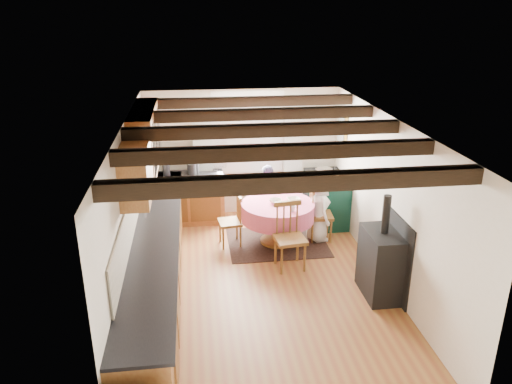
{
  "coord_description": "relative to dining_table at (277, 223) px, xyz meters",
  "views": [
    {
      "loc": [
        -0.91,
        -6.2,
        3.86
      ],
      "look_at": [
        0.0,
        0.8,
        1.15
      ],
      "focal_mm": 34.77,
      "sensor_mm": 36.0,
      "label": 1
    }
  ],
  "objects": [
    {
      "name": "bowl_a",
      "position": [
        0.28,
        0.05,
        0.4
      ],
      "size": [
        0.25,
        0.25,
        0.05
      ],
      "primitive_type": "imported",
      "rotation": [
        0.0,
        0.0,
        0.15
      ],
      "color": "silver",
      "rests_on": "dining_table"
    },
    {
      "name": "canister_tall",
      "position": [
        -1.85,
        1.08,
        0.67
      ],
      "size": [
        0.13,
        0.13,
        0.23
      ],
      "primitive_type": "cylinder",
      "color": "#262628",
      "rests_on": "worktop_back"
    },
    {
      "name": "child_far",
      "position": [
        -0.06,
        0.81,
        0.21
      ],
      "size": [
        0.43,
        0.3,
        1.15
      ],
      "primitive_type": "imported",
      "rotation": [
        0.0,
        0.0,
        3.09
      ],
      "color": "#2B2A41",
      "rests_on": "floor"
    },
    {
      "name": "window_frame",
      "position": [
        -0.33,
        1.43,
        1.23
      ],
      "size": [
        1.34,
        0.03,
        1.54
      ],
      "primitive_type": "cube",
      "color": "white",
      "rests_on": "wall_back"
    },
    {
      "name": "cup",
      "position": [
        0.17,
        -0.37,
        0.42
      ],
      "size": [
        0.15,
        0.15,
        0.1
      ],
      "primitive_type": "imported",
      "rotation": [
        0.0,
        0.0,
        5.37
      ],
      "color": "silver",
      "rests_on": "dining_table"
    },
    {
      "name": "aga_range",
      "position": [
        1.04,
        0.75,
        0.1
      ],
      "size": [
        0.66,
        1.02,
        0.94
      ],
      "primitive_type": null,
      "color": "#0C3228",
      "rests_on": "floor"
    },
    {
      "name": "bowl_b",
      "position": [
        -0.04,
        0.01,
        0.4
      ],
      "size": [
        0.28,
        0.28,
        0.06
      ],
      "primitive_type": "imported",
      "rotation": [
        0.0,
        0.0,
        4.25
      ],
      "color": "silver",
      "rests_on": "dining_table"
    },
    {
      "name": "beam_c",
      "position": [
        -0.43,
        -1.31,
        1.94
      ],
      "size": [
        3.6,
        0.16,
        0.16
      ],
      "primitive_type": "cube",
      "color": "black",
      "rests_on": "ceiling"
    },
    {
      "name": "ceiling",
      "position": [
        -0.43,
        -1.31,
        2.03
      ],
      "size": [
        3.6,
        5.5,
        0.0
      ],
      "primitive_type": "cube",
      "color": "white",
      "rests_on": "ground"
    },
    {
      "name": "base_cabinet_left",
      "position": [
        -1.93,
        -1.31,
        0.07
      ],
      "size": [
        0.6,
        5.3,
        0.88
      ],
      "primitive_type": "cube",
      "color": "olive",
      "rests_on": "floor"
    },
    {
      "name": "beam_b",
      "position": [
        -0.43,
        -2.31,
        1.94
      ],
      "size": [
        3.6,
        0.16,
        0.16
      ],
      "primitive_type": "cube",
      "color": "black",
      "rests_on": "ceiling"
    },
    {
      "name": "wall_front",
      "position": [
        -0.43,
        -4.06,
        0.83
      ],
      "size": [
        3.6,
        0.0,
        2.4
      ],
      "primitive_type": "cube",
      "color": "silver",
      "rests_on": "ground"
    },
    {
      "name": "chair_near",
      "position": [
        0.05,
        -0.85,
        0.16
      ],
      "size": [
        0.5,
        0.52,
        1.05
      ],
      "primitive_type": null,
      "rotation": [
        0.0,
        0.0,
        0.11
      ],
      "color": "brown",
      "rests_on": "floor"
    },
    {
      "name": "cast_iron_stove",
      "position": [
        1.15,
        -1.76,
        0.38
      ],
      "size": [
        0.45,
        0.75,
        1.5
      ],
      "primitive_type": null,
      "color": "black",
      "rests_on": "floor"
    },
    {
      "name": "curtain_rod",
      "position": [
        -0.33,
        1.34,
        1.83
      ],
      "size": [
        2.0,
        0.03,
        0.03
      ],
      "primitive_type": "cylinder",
      "rotation": [
        0.0,
        1.57,
        0.0
      ],
      "color": "black",
      "rests_on": "wall_back"
    },
    {
      "name": "wall_cabinet_solid",
      "position": [
        -2.06,
        -1.61,
        1.53
      ],
      "size": [
        0.34,
        0.9,
        0.7
      ],
      "primitive_type": "cube",
      "color": "olive",
      "rests_on": "wall_left"
    },
    {
      "name": "worktop_left",
      "position": [
        -1.91,
        -1.31,
        0.53
      ],
      "size": [
        0.64,
        5.3,
        0.04
      ],
      "primitive_type": "cube",
      "color": "black",
      "rests_on": "base_cabinet_left"
    },
    {
      "name": "chair_right",
      "position": [
        0.76,
        0.06,
        0.12
      ],
      "size": [
        0.47,
        0.45,
        0.97
      ],
      "primitive_type": null,
      "rotation": [
        0.0,
        0.0,
        1.49
      ],
      "color": "brown",
      "rests_on": "floor"
    },
    {
      "name": "wall_plate",
      "position": [
        0.62,
        1.41,
        1.33
      ],
      "size": [
        0.3,
        0.02,
        0.3
      ],
      "primitive_type": "cylinder",
      "rotation": [
        1.57,
        0.0,
        0.0
      ],
      "color": "silver",
      "rests_on": "wall_back"
    },
    {
      "name": "beam_d",
      "position": [
        -0.43,
        -0.31,
        1.94
      ],
      "size": [
        3.6,
        0.16,
        0.16
      ],
      "primitive_type": "cube",
      "color": "black",
      "rests_on": "ceiling"
    },
    {
      "name": "beam_e",
      "position": [
        -0.43,
        0.69,
        1.94
      ],
      "size": [
        3.6,
        0.16,
        0.16
      ],
      "primitive_type": "cube",
      "color": "black",
      "rests_on": "ceiling"
    },
    {
      "name": "splash_back",
      "position": [
        -1.43,
        1.42,
        0.83
      ],
      "size": [
        1.4,
        0.02,
        0.55
      ],
      "primitive_type": "cube",
      "color": "beige",
      "rests_on": "wall_back"
    },
    {
      "name": "chair_left",
      "position": [
        -0.8,
        0.04,
        0.08
      ],
      "size": [
        0.44,
        0.43,
        0.9
      ],
      "primitive_type": null,
      "rotation": [
        0.0,
        0.0,
        -1.46
      ],
      "color": "brown",
      "rests_on": "floor"
    },
    {
      "name": "floor",
      "position": [
        -0.43,
        -1.31,
        -0.37
      ],
      "size": [
        3.6,
        5.5,
        0.0
      ],
      "primitive_type": "cube",
      "color": "#93612D",
      "rests_on": "ground"
    },
    {
      "name": "beam_a",
      "position": [
        -0.43,
        -3.31,
        1.94
      ],
      "size": [
        3.6,
        0.16,
        0.16
      ],
      "primitive_type": "cube",
      "color": "black",
      "rests_on": "ceiling"
    },
    {
      "name": "child_right",
      "position": [
        0.71,
        0.04,
        0.22
      ],
      "size": [
        0.46,
        0.62,
        1.17
      ],
      "primitive_type": "imported",
      "rotation": [
        0.0,
        0.0,
        1.72
      ],
      "color": "white",
      "rests_on": "floor"
    },
    {
      "name": "wall_left",
      "position": [
        -2.23,
        -1.31,
        0.83
      ],
      "size": [
        0.0,
        5.5,
        2.4
      ],
      "primitive_type": "cube",
      "color": "silver",
      "rests_on": "ground"
    },
    {
      "name": "wall_back",
      "position": [
        -0.43,
        1.44,
        0.83
      ],
      "size": [
        3.6,
        0.0,
        2.4
      ],
      "primitive_type": "cube",
      "color": "silver",
      "rests_on": "ground"
    },
    {
      "name": "base_cabinet_back",
      "position": [
        -1.48,
        1.14,
        0.07
      ],
      "size": [
        1.3,
        0.6,
        0.88
      ],
      "primitive_type": "cube",
      "color": "olive",
      "rests_on": "floor"
    },
    {
      "name": "dining_table",
      "position": [
        0.0,
        0.0,
        0.0
      ],
      "size": [
        1.22,
        1.22,
        0.74
      ],
      "primitive_type": null,
      "color": "#C2346C",
      "rests_on": "floor"
    },
    {
      "name": "canister_wide",
      "position": [
        -1.39,
        1.14,
        0.65
      ],
      "size": [
        0.19,
        0.19,
        0.21
      ],
      "primitive_type": "cylinder",
      "color": "#262628",
      "rests_on": "worktop_back"
    },
    {
      "name": "worktop_back",
      "position": [
        -1.48,
        1.12,
        0.53
      ],
      "size": [
        1.3,
        0.64,
        0.04
      ],
      "primitive_type": "cube",
      "color": "black",
      "rests_on": "base_cabinet_back"
    },
    {
      "name": "rug",
      "position": [
        0.0,
        0.0,
        -0.36
      ],
      "size": [
        1.67,
        1.3,
        0.01
      ],
      "primitive_type": "cube",
      "color": "black",
      "rests_on": "floor"
    },
    {
      "name": "canister_slim",
      "position": [
        -1.31,
        1.14,
        0.68
      ],
      "size": [
        0.09,
        0.09,
        0.26
      ],
      "primitive_type": "cylinder",
      "color": "#262628",
      "rests_on": "worktop_back"
    },
    {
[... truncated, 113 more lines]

